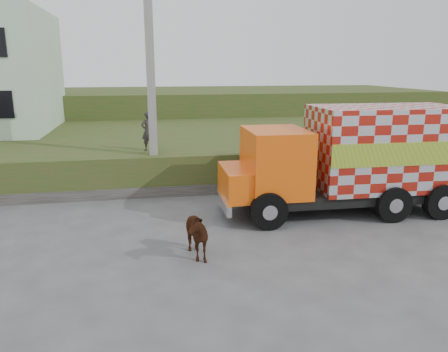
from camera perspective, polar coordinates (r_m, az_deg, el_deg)
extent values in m
plane|color=#474749|center=(12.65, -3.70, -7.76)|extent=(120.00, 120.00, 0.00)
cube|color=#274B19|center=(22.06, -6.88, 3.67)|extent=(40.00, 12.00, 1.50)
cube|color=#274B19|center=(33.84, -8.29, 8.51)|extent=(40.00, 12.00, 3.00)
cube|color=#595651|center=(16.50, -12.40, -2.08)|extent=(16.00, 0.50, 0.40)
cube|color=gray|center=(16.28, -9.49, 11.43)|extent=(0.30, 0.30, 8.00)
cube|color=black|center=(15.02, 15.64, -2.04)|extent=(6.99, 2.38, 0.36)
cube|color=#E5530C|center=(13.90, 6.73, 1.89)|extent=(1.88, 2.39, 2.04)
cube|color=#E5530C|center=(13.76, 1.95, -0.76)|extent=(1.06, 2.16, 0.92)
cube|color=silver|center=(15.25, 20.20, 3.58)|extent=(4.75, 2.54, 2.66)
cube|color=yellow|center=(14.20, 22.63, 2.63)|extent=(4.70, 0.13, 0.72)
cube|color=yellow|center=(16.33, 18.08, 4.39)|extent=(4.70, 0.13, 0.72)
cube|color=silver|center=(13.85, -0.14, -3.30)|extent=(0.20, 2.35, 0.31)
cylinder|color=black|center=(12.99, 5.83, -4.56)|extent=(1.13, 0.38, 1.12)
cylinder|color=black|center=(15.17, 3.52, -1.77)|extent=(1.13, 0.38, 1.12)
cylinder|color=black|center=(14.53, 21.21, -3.45)|extent=(1.13, 0.38, 1.12)
cylinder|color=black|center=(16.50, 17.14, -1.08)|extent=(1.13, 0.38, 1.12)
cylinder|color=black|center=(15.41, 26.47, -3.01)|extent=(1.13, 0.38, 1.12)
cylinder|color=black|center=(17.28, 22.00, -0.82)|extent=(1.13, 0.38, 1.12)
imported|color=#381D0E|center=(11.10, -4.18, -7.44)|extent=(0.99, 1.61, 1.27)
imported|color=#2A2725|center=(17.35, -9.89, 5.81)|extent=(0.66, 0.56, 1.53)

